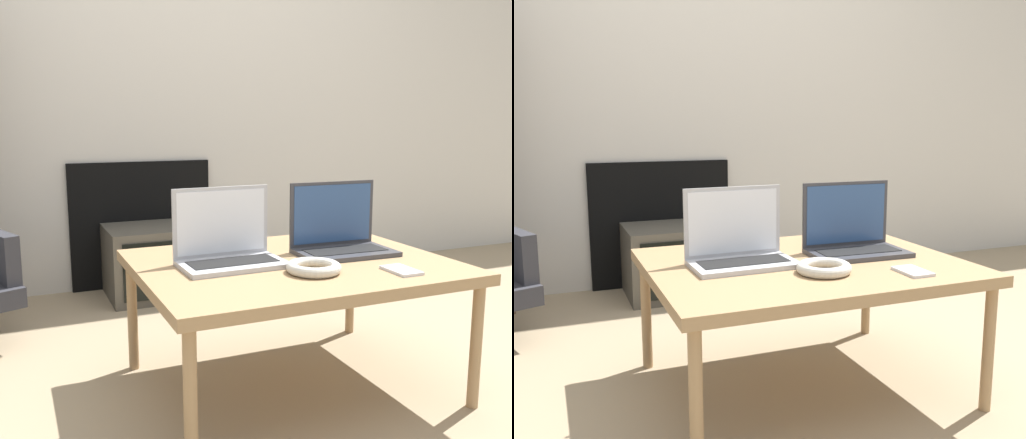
% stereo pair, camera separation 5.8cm
% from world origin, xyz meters
% --- Properties ---
extents(ground_plane, '(14.00, 14.00, 0.00)m').
position_xyz_m(ground_plane, '(0.00, 0.00, 0.00)').
color(ground_plane, '#998466').
extents(wall_back, '(7.00, 0.08, 2.60)m').
position_xyz_m(wall_back, '(-0.00, 1.74, 1.29)').
color(wall_back, beige).
rests_on(wall_back, ground_plane).
extents(table, '(1.00, 0.79, 0.44)m').
position_xyz_m(table, '(0.00, 0.27, 0.41)').
color(table, '#9E7A51').
rests_on(table, ground_plane).
extents(laptop_left, '(0.33, 0.21, 0.24)m').
position_xyz_m(laptop_left, '(-0.21, 0.31, 0.50)').
color(laptop_left, '#B2B2B7').
rests_on(laptop_left, table).
extents(laptop_right, '(0.34, 0.21, 0.24)m').
position_xyz_m(laptop_right, '(0.21, 0.31, 0.50)').
color(laptop_right, '#38383D').
rests_on(laptop_right, table).
extents(headphones, '(0.17, 0.17, 0.03)m').
position_xyz_m(headphones, '(-0.01, 0.11, 0.46)').
color(headphones, beige).
rests_on(headphones, table).
extents(phone, '(0.08, 0.12, 0.01)m').
position_xyz_m(phone, '(0.24, 0.01, 0.44)').
color(phone, silver).
rests_on(phone, table).
extents(tv, '(0.45, 0.41, 0.36)m').
position_xyz_m(tv, '(-0.19, 1.48, 0.18)').
color(tv, '#4C473D').
rests_on(tv, ground_plane).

